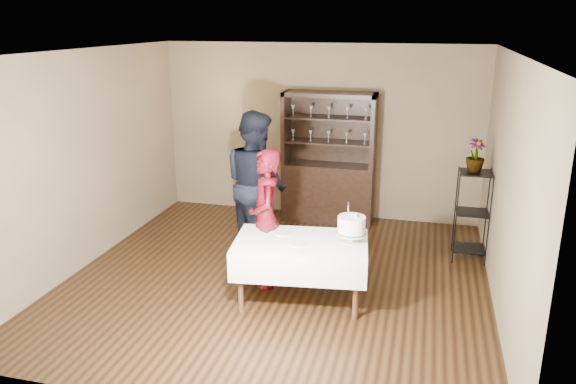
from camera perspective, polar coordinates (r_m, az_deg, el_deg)
name	(u,v)px	position (r m, az deg, el deg)	size (l,w,h in m)	color
floor	(278,278)	(6.95, -1.04, -8.77)	(5.00, 5.00, 0.00)	black
ceiling	(276,52)	(6.26, -1.18, 14.04)	(5.00, 5.00, 0.00)	silver
back_wall	(319,132)	(8.85, 3.21, 6.14)	(5.00, 0.02, 2.70)	brown
wall_left	(86,159)	(7.52, -19.83, 3.15)	(0.02, 5.00, 2.70)	brown
wall_right	(507,188)	(6.31, 21.34, 0.42)	(0.02, 5.00, 2.70)	brown
china_hutch	(328,179)	(8.74, 4.11, 1.35)	(1.40, 0.48, 2.00)	black
plant_etagere	(472,212)	(7.64, 18.18, -1.95)	(0.42, 0.42, 1.20)	black
cake_table	(301,255)	(6.22, 1.31, -6.42)	(1.55, 1.06, 0.72)	white
woman	(266,219)	(6.53, -2.26, -2.71)	(0.60, 0.39, 1.65)	#380511
man	(256,183)	(7.41, -3.26, 0.89)	(0.94, 0.73, 1.93)	black
cake	(351,226)	(6.09, 6.47, -3.47)	(0.39, 0.39, 0.46)	white
plate_near	(297,244)	(6.06, 0.97, -5.27)	(0.20, 0.20, 0.01)	white
plate_far	(282,233)	(6.34, -0.57, -4.21)	(0.18, 0.18, 0.01)	white
potted_plant	(476,155)	(7.47, 18.51, 3.56)	(0.23, 0.23, 0.42)	#476E34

